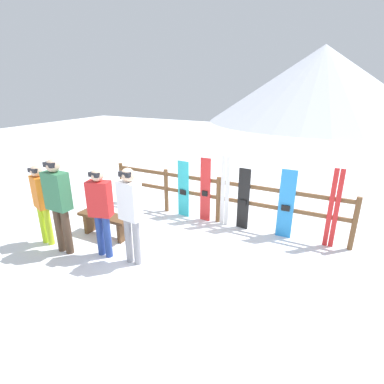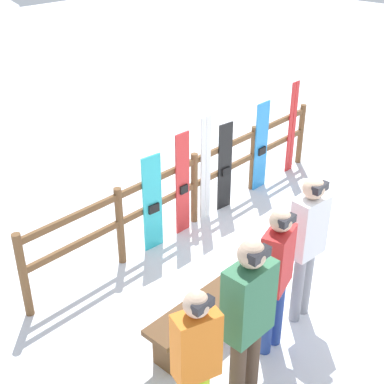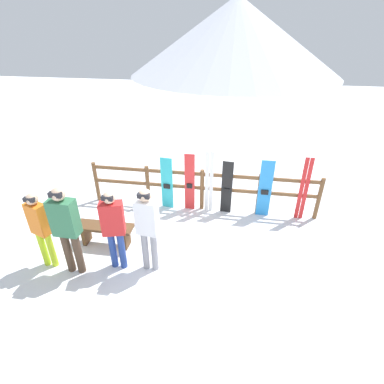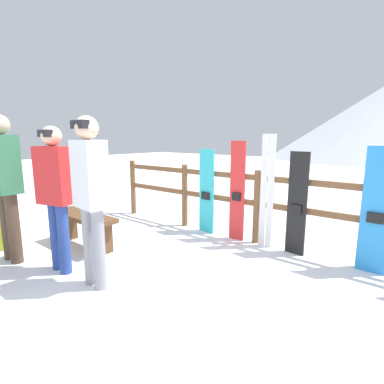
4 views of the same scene
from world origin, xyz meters
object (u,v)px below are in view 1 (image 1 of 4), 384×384
at_px(snowboard_red, 205,190).
at_px(snowboard_blue, 286,205).
at_px(person_red, 100,207).
at_px(bench, 105,221).
at_px(person_white, 130,209).
at_px(ski_pair_red, 334,209).
at_px(person_plaid_green, 58,200).
at_px(person_orange, 41,199).
at_px(ski_pair_white, 225,191).
at_px(snowboard_black_stripe, 243,199).
at_px(snowboard_cyan, 183,189).

relative_size(snowboard_red, snowboard_blue, 1.03).
distance_m(person_red, snowboard_red, 2.49).
distance_m(bench, person_white, 1.44).
bearing_deg(snowboard_blue, ski_pair_red, 0.23).
relative_size(person_plaid_green, snowboard_blue, 1.25).
xyz_separation_m(bench, person_plaid_green, (-0.26, -0.84, 0.71)).
bearing_deg(person_orange, ski_pair_white, 40.48).
bearing_deg(bench, person_plaid_green, -107.32).
height_order(bench, ski_pair_white, ski_pair_white).
relative_size(person_white, person_orange, 1.09).
distance_m(person_plaid_green, person_red, 0.81).
bearing_deg(bench, ski_pair_red, 21.49).
height_order(person_white, snowboard_red, person_white).
height_order(person_orange, snowboard_blue, person_orange).
bearing_deg(ski_pair_white, snowboard_black_stripe, -0.47).
relative_size(bench, snowboard_cyan, 0.88).
bearing_deg(snowboard_red, person_plaid_green, -125.75).
bearing_deg(ski_pair_white, person_orange, -139.52).
bearing_deg(snowboard_black_stripe, person_plaid_green, -137.33).
distance_m(bench, ski_pair_red, 4.55).
bearing_deg(person_red, snowboard_red, 65.53).
bearing_deg(person_orange, snowboard_red, 45.67).
height_order(ski_pair_white, ski_pair_red, ski_pair_white).
relative_size(bench, person_red, 0.72).
distance_m(person_white, snowboard_blue, 3.14).
distance_m(bench, person_plaid_green, 1.13).
bearing_deg(person_red, bench, 130.41).
bearing_deg(person_white, person_plaid_green, -168.50).
relative_size(person_white, snowboard_blue, 1.20).
bearing_deg(ski_pair_white, person_white, -111.57).
height_order(person_plaid_green, snowboard_red, person_plaid_green).
xyz_separation_m(bench, snowboard_red, (1.53, 1.66, 0.40)).
bearing_deg(person_plaid_green, person_red, 17.28).
bearing_deg(bench, person_red, -49.59).
relative_size(bench, person_plaid_green, 0.66).
height_order(person_white, ski_pair_red, person_white).
xyz_separation_m(snowboard_cyan, snowboard_red, (0.57, 0.00, 0.07)).
xyz_separation_m(person_white, person_red, (-0.63, -0.04, -0.06)).
height_order(person_white, person_orange, person_white).
height_order(person_white, person_plaid_green, person_plaid_green).
bearing_deg(person_red, snowboard_cyan, 78.64).
height_order(snowboard_black_stripe, snowboard_blue, snowboard_blue).
bearing_deg(snowboard_red, person_red, -114.47).
height_order(bench, ski_pair_red, ski_pair_red).
xyz_separation_m(person_orange, snowboard_black_stripe, (3.28, 2.42, -0.27)).
relative_size(person_plaid_green, snowboard_red, 1.21).
height_order(ski_pair_white, snowboard_black_stripe, ski_pair_white).
bearing_deg(person_plaid_green, snowboard_red, 54.25).
bearing_deg(snowboard_cyan, ski_pair_white, 0.19).
xyz_separation_m(person_plaid_green, snowboard_blue, (3.60, 2.49, -0.34)).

